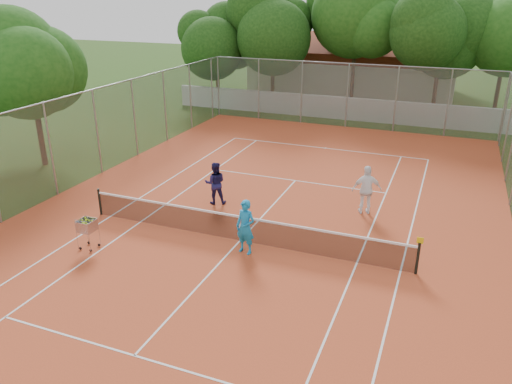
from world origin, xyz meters
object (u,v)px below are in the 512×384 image
at_px(player_far_left, 215,183).
at_px(tennis_net, 240,228).
at_px(clubhouse, 354,66).
at_px(player_far_right, 367,190).
at_px(ball_hopper, 88,233).
at_px(player_near, 246,227).

bearing_deg(player_far_left, tennis_net, 105.22).
distance_m(clubhouse, player_far_right, 25.66).
bearing_deg(tennis_net, ball_hopper, -152.09).
distance_m(player_near, player_far_right, 5.63).
bearing_deg(clubhouse, player_near, -85.19).
bearing_deg(ball_hopper, player_near, 42.96).
relative_size(tennis_net, player_far_right, 6.09).
xyz_separation_m(player_near, ball_hopper, (-5.04, -1.72, -0.36)).
bearing_deg(ball_hopper, tennis_net, 52.00).
distance_m(tennis_net, player_near, 0.96).
relative_size(clubhouse, ball_hopper, 14.20).
xyz_separation_m(tennis_net, player_far_right, (3.63, 4.00, 0.49)).
relative_size(tennis_net, player_far_left, 6.73).
bearing_deg(ball_hopper, clubhouse, 109.47).
bearing_deg(clubhouse, player_far_left, -90.58).
height_order(player_far_left, player_far_right, player_far_right).
relative_size(tennis_net, clubhouse, 0.72).
relative_size(clubhouse, player_far_right, 8.41).
height_order(clubhouse, player_far_right, clubhouse).
height_order(clubhouse, player_near, clubhouse).
height_order(tennis_net, player_near, player_near).
distance_m(clubhouse, player_near, 29.81).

